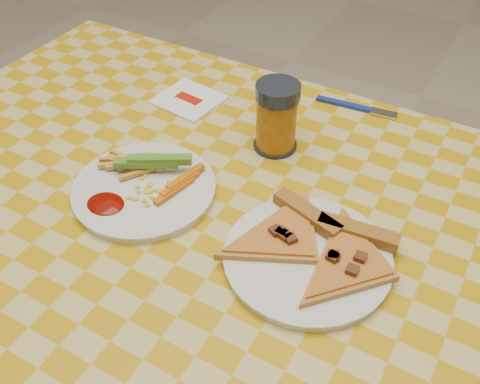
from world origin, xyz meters
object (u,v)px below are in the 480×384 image
Objects in this scene: plate_left at (144,190)px; drink_glass at (277,118)px; table at (216,250)px; plate_right at (307,259)px.

plate_left is 1.80× the size of drink_glass.
plate_left is at bearing -120.68° from drink_glass.
drink_glass is (-0.00, 0.21, 0.13)m from table.
drink_glass reaches higher than plate_right.
plate_right is (0.29, -0.00, 0.00)m from plate_left.
drink_glass reaches higher than table.
drink_glass is at bearing 59.32° from plate_left.
plate_right is 0.27m from drink_glass.
drink_glass is (-0.16, 0.22, 0.06)m from plate_right.
plate_right is at bearing -53.63° from drink_glass.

